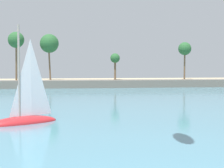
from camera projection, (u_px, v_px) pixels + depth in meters
name	position (u px, v px, depth m)	size (l,w,h in m)	color
sea	(74.00, 93.00, 69.99)	(220.00, 110.47, 0.06)	teal
palm_headland	(68.00, 77.00, 84.86)	(91.88, 6.17, 12.70)	slate
sailboat_mid_bay	(25.00, 114.00, 34.72)	(6.97, 5.21, 9.94)	red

